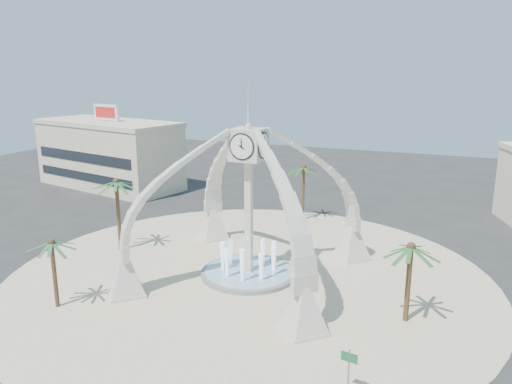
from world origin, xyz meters
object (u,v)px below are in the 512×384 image
at_px(palm_west, 116,183).
at_px(street_sign, 349,363).
at_px(clock_tower, 249,201).
at_px(palm_east, 411,248).
at_px(fountain, 249,272).
at_px(palm_north, 304,168).
at_px(palm_south, 51,243).

relative_size(palm_west, street_sign, 2.75).
xyz_separation_m(clock_tower, palm_east, (13.02, -2.86, -1.16)).
height_order(clock_tower, fountain, clock_tower).
height_order(fountain, palm_north, palm_north).
bearing_deg(fountain, palm_south, -134.51).
distance_m(palm_north, street_sign, 31.88).
relative_size(palm_east, palm_south, 1.09).
distance_m(palm_east, street_sign, 10.25).
distance_m(clock_tower, fountain, 6.20).
bearing_deg(palm_west, palm_east, -7.50).
bearing_deg(palm_east, palm_west, 172.50).
height_order(palm_east, palm_south, palm_east).
xyz_separation_m(clock_tower, street_sign, (11.21, -12.37, -4.56)).
xyz_separation_m(fountain, street_sign, (11.21, -12.37, 1.64)).
height_order(clock_tower, palm_west, clock_tower).
relative_size(palm_west, palm_south, 1.33).
xyz_separation_m(palm_north, palm_south, (-9.68, -27.53, -1.18)).
bearing_deg(clock_tower, palm_south, -134.51).
bearing_deg(clock_tower, palm_north, 92.69).
bearing_deg(palm_south, street_sign, -4.52).
distance_m(palm_east, palm_north, 24.10).
bearing_deg(street_sign, clock_tower, 140.67).
relative_size(palm_east, street_sign, 2.26).
height_order(fountain, palm_east, palm_east).
bearing_deg(palm_north, palm_south, -109.38).
bearing_deg(clock_tower, street_sign, -47.82).
height_order(palm_north, street_sign, palm_north).
bearing_deg(palm_west, palm_south, -74.23).
relative_size(palm_west, palm_north, 1.08).
height_order(palm_east, street_sign, palm_east).
relative_size(clock_tower, palm_east, 2.93).
xyz_separation_m(clock_tower, palm_south, (-10.48, -10.66, -1.59)).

